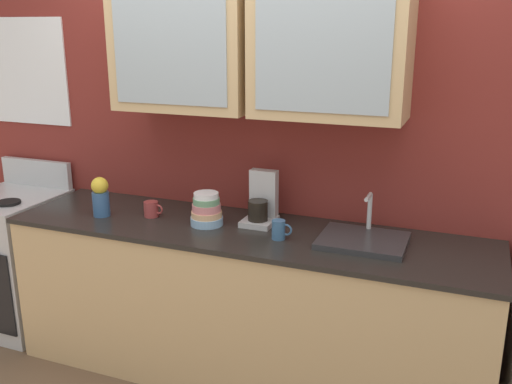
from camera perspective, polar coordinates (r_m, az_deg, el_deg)
ground_plane at (r=3.45m, az=-1.15°, el=-17.65°), size 10.00×10.00×0.00m
back_wall_unit at (r=3.20m, az=0.95°, el=9.07°), size 5.16×0.46×2.89m
counter at (r=3.23m, az=-1.20°, el=-11.13°), size 2.64×0.67×0.88m
stove_range at (r=4.09m, az=-23.13°, el=-6.28°), size 0.58×0.66×1.06m
sink_faucet at (r=2.90m, az=10.71°, el=-4.71°), size 0.43×0.35×0.23m
bowl_stack at (r=3.10m, az=-5.00°, el=-1.83°), size 0.18×0.18×0.18m
vase at (r=3.34m, az=-15.36°, el=-0.44°), size 0.10×0.10×0.23m
cup_near_sink at (r=2.89m, az=2.33°, el=-3.81°), size 0.11×0.07×0.10m
cup_near_bowls at (r=3.28m, az=-10.46°, el=-1.70°), size 0.12×0.08×0.09m
coffee_maker at (r=3.12m, az=0.53°, el=-1.20°), size 0.17×0.20×0.29m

